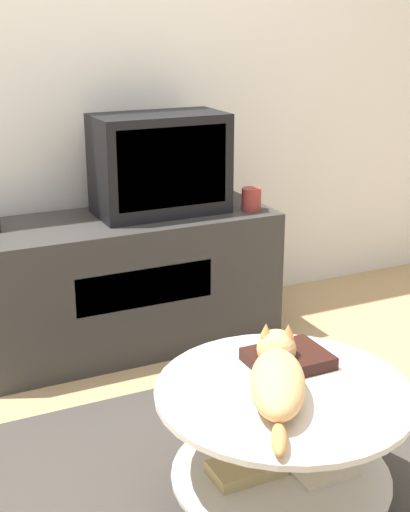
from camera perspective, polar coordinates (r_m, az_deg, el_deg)
ground_plane at (r=2.32m, az=3.80°, el=-19.22°), size 12.00×12.00×0.00m
wall_back at (r=3.30m, az=-9.71°, el=16.23°), size 8.00×0.05×2.60m
rug at (r=2.32m, az=3.80°, el=-19.02°), size 1.47×1.53×0.02m
tv_stand at (r=3.20m, az=-6.31°, el=-2.10°), size 1.33×0.49×0.60m
tv at (r=3.13m, az=-3.63°, el=7.36°), size 0.57×0.30×0.44m
mug at (r=3.21m, az=3.72°, el=4.57°), size 0.09×0.09×0.10m
coffee_table at (r=2.15m, az=6.07°, el=-13.84°), size 0.74×0.74×0.40m
dvd_box at (r=2.20m, az=6.66°, el=-8.16°), size 0.24×0.19×0.04m
cat at (r=2.01m, az=5.82°, el=-9.54°), size 0.33×0.50×0.14m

